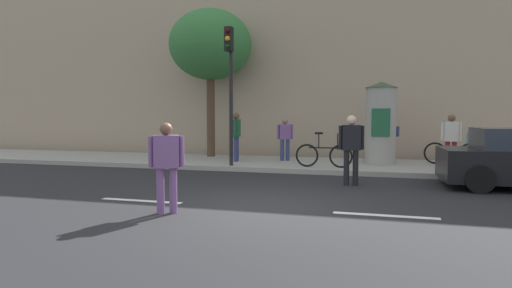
% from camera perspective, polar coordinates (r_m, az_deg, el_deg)
% --- Properties ---
extents(ground_plane, '(80.00, 80.00, 0.00)m').
position_cam_1_polar(ground_plane, '(8.35, -0.33, -8.32)').
color(ground_plane, '#232326').
extents(sidewalk_curb, '(36.00, 4.00, 0.15)m').
position_cam_1_polar(sidewalk_curb, '(15.10, 7.25, -2.69)').
color(sidewalk_curb, '#9E9B93').
rests_on(sidewalk_curb, ground_plane).
extents(lane_markings, '(25.80, 0.16, 0.01)m').
position_cam_1_polar(lane_markings, '(8.35, -0.33, -8.29)').
color(lane_markings, silver).
rests_on(lane_markings, ground_plane).
extents(building_backdrop, '(36.00, 5.00, 8.23)m').
position_cam_1_polar(building_backdrop, '(20.11, 9.60, 10.39)').
color(building_backdrop, tan).
rests_on(building_backdrop, ground_plane).
extents(traffic_light, '(0.24, 0.45, 4.37)m').
position_cam_1_polar(traffic_light, '(13.95, -3.45, 9.20)').
color(traffic_light, black).
rests_on(traffic_light, sidewalk_curb).
extents(poster_column, '(1.07, 1.07, 2.72)m').
position_cam_1_polar(poster_column, '(14.99, 16.01, 2.72)').
color(poster_column, '#9E9B93').
rests_on(poster_column, sidewalk_curb).
extents(street_tree, '(3.21, 3.21, 5.74)m').
position_cam_1_polar(street_tree, '(17.51, -5.99, 12.71)').
color(street_tree, '#4C3826').
rests_on(street_tree, sidewalk_curb).
extents(pedestrian_with_bag, '(0.57, 0.50, 1.62)m').
position_cam_1_polar(pedestrian_with_bag, '(7.92, -11.62, -1.98)').
color(pedestrian_with_bag, '#724C84').
rests_on(pedestrian_with_bag, ground_plane).
extents(pedestrian_in_dark_shirt, '(0.62, 0.32, 1.76)m').
position_cam_1_polar(pedestrian_in_dark_shirt, '(11.11, 12.35, -0.01)').
color(pedestrian_in_dark_shirt, black).
rests_on(pedestrian_in_dark_shirt, ground_plane).
extents(pedestrian_in_light_jacket, '(0.57, 0.40, 1.64)m').
position_cam_1_polar(pedestrian_in_light_jacket, '(14.32, 24.15, 0.88)').
color(pedestrian_in_light_jacket, maroon).
rests_on(pedestrian_in_light_jacket, sidewalk_curb).
extents(pedestrian_tallest, '(0.42, 0.58, 1.56)m').
position_cam_1_polar(pedestrian_tallest, '(16.34, 17.36, 1.16)').
color(pedestrian_tallest, '#724C84').
rests_on(pedestrian_tallest, sidewalk_curb).
extents(pedestrian_in_red_top, '(0.54, 0.36, 1.51)m').
position_cam_1_polar(pedestrian_in_red_top, '(15.56, 3.81, 1.00)').
color(pedestrian_in_red_top, navy).
rests_on(pedestrian_in_red_top, sidewalk_curb).
extents(pedestrian_near_pole, '(0.30, 0.64, 1.71)m').
position_cam_1_polar(pedestrian_near_pole, '(15.30, -2.62, 1.51)').
color(pedestrian_near_pole, navy).
rests_on(pedestrian_near_pole, sidewalk_curb).
extents(bicycle_leaning, '(1.77, 0.10, 1.09)m').
position_cam_1_polar(bicycle_leaning, '(13.65, 8.85, -1.42)').
color(bicycle_leaning, black).
rests_on(bicycle_leaning, sidewalk_curb).
extents(bicycle_upright, '(1.77, 0.25, 1.09)m').
position_cam_1_polar(bicycle_upright, '(15.68, 24.29, -1.04)').
color(bicycle_upright, black).
rests_on(bicycle_upright, sidewalk_curb).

